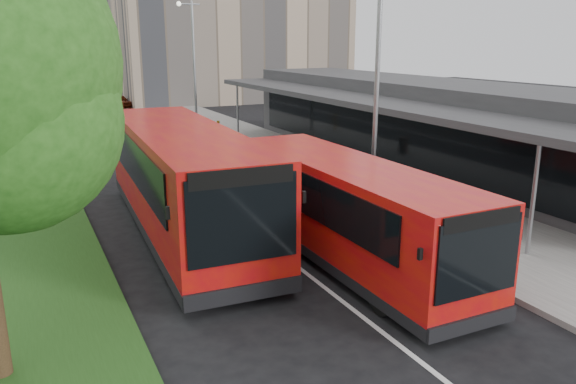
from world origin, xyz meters
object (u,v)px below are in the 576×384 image
car_near (119,101)px  litter_bin (293,155)px  lamp_post_far (193,58)px  car_far (78,97)px  bus_main (347,211)px  bus_second (183,180)px  lamp_post_near (375,76)px  bollard (218,130)px

car_near → litter_bin: bearing=-98.6°
litter_bin → car_near: bearing=96.3°
litter_bin → car_near: (-3.16, 28.62, 0.02)m
lamp_post_far → car_far: lamp_post_far is taller
bus_main → bus_second: bearing=129.2°
lamp_post_near → lamp_post_far: same height
bollard → car_near: bollard is taller
lamp_post_near → litter_bin: lamp_post_near is taller
lamp_post_far → bus_second: bearing=-107.8°
lamp_post_far → bollard: lamp_post_far is taller
lamp_post_far → bollard: 5.38m
bus_second → car_far: (1.17, 40.68, -1.02)m
lamp_post_near → bus_second: lamp_post_near is taller
bollard → lamp_post_far: bearing=95.4°
bus_second → car_near: (4.02, 35.48, -1.08)m
lamp_post_near → lamp_post_far: size_ratio=1.00×
bus_second → car_far: 40.71m
lamp_post_near → bus_main: lamp_post_near is taller
car_far → bollard: bearing=-103.0°
bollard → lamp_post_near: bearing=-91.2°
litter_bin → car_far: car_far is taller
bus_main → bus_second: bus_second is taller
bus_second → lamp_post_near: bearing=-8.7°
bus_main → bus_second: size_ratio=0.82×
bus_main → bollard: 19.58m
bus_second → litter_bin: size_ratio=13.73×
lamp_post_far → car_far: 22.81m
lamp_post_near → bollard: (0.33, 16.45, -4.03)m
bollard → bus_main: bearing=-98.9°
bus_main → car_near: 39.60m
bus_second → bus_main: bearing=-48.1°
car_near → car_far: (-2.85, 5.20, 0.06)m
bollard → litter_bin: bearing=-84.4°
lamp_post_far → bus_main: 23.28m
litter_bin → bus_main: bearing=-109.3°
lamp_post_far → litter_bin: size_ratio=9.41×
lamp_post_near → bus_main: 5.16m
lamp_post_near → bollard: lamp_post_near is taller
car_near → lamp_post_near: bearing=-101.7°
bollard → car_far: car_far is taller
lamp_post_near → car_far: (-4.86, 41.91, -4.06)m
bus_second → bollard: bus_second is taller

